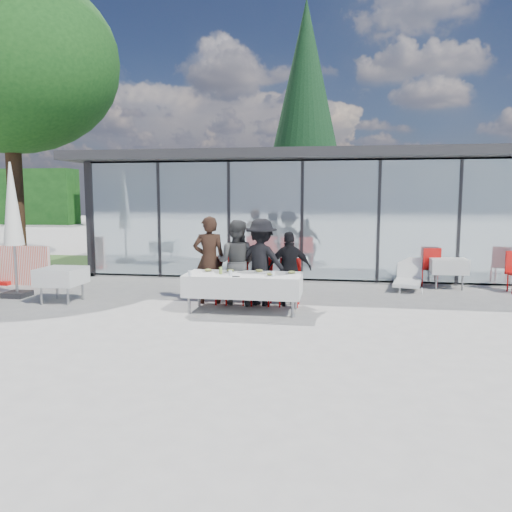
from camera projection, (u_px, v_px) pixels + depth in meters
The scene contains 28 objects.
ground at pixel (231, 317), 9.38m from camera, with size 90.00×90.00×0.00m, color #A29E99.
pavilion at pixel (340, 199), 16.81m from camera, with size 14.80×8.80×3.44m.
treeline at pixel (284, 197), 36.88m from camera, with size 62.50×2.00×4.40m.
dining_table at pixel (243, 285), 9.75m from camera, with size 2.26×0.96×0.75m.
diner_a at pixel (209, 260), 10.49m from camera, with size 0.67×0.67×1.84m, color #2F1D15.
diner_chair_a at pixel (210, 277), 10.62m from camera, with size 0.44×0.44×0.97m.
diner_b at pixel (236, 262), 10.40m from camera, with size 0.86×0.86×1.77m, color #464646.
diner_chair_b at pixel (237, 278), 10.52m from camera, with size 0.44×0.44×0.97m.
diner_c at pixel (261, 262), 10.31m from camera, with size 1.16×1.16×1.80m, color black.
diner_chair_c at pixel (262, 279), 10.44m from camera, with size 0.44×0.44×0.97m.
diner_d at pixel (290, 269), 10.24m from camera, with size 0.90×0.90×1.54m, color black.
diner_chair_d at pixel (290, 279), 10.35m from camera, with size 0.44×0.44×0.97m.
plate_a at pixel (208, 271), 9.96m from camera, with size 0.24×0.24×0.07m.
plate_b at pixel (230, 271), 9.89m from camera, with size 0.24×0.24×0.07m.
plate_c at pixel (259, 271), 9.89m from camera, with size 0.24×0.24×0.07m.
plate_d at pixel (292, 273), 9.67m from camera, with size 0.24×0.24×0.07m.
plate_extra at pixel (271, 275), 9.46m from camera, with size 0.24×0.24×0.07m.
juice_bottle at pixel (221, 271), 9.70m from camera, with size 0.06×0.06×0.14m, color #8DAC47.
drinking_glasses at pixel (231, 273), 9.48m from camera, with size 1.64×0.25×0.10m.
folded_eyeglasses at pixel (236, 276), 9.36m from camera, with size 0.14×0.03×0.01m, color black.
spare_table_left at pixel (62, 276), 10.63m from camera, with size 0.86×0.86×0.74m.
spare_table_right at pixel (447, 266), 12.28m from camera, with size 0.86×0.86×0.74m.
spare_chair_b at pixel (430, 265), 12.51m from camera, with size 0.51×0.51×0.97m.
market_umbrella at pixel (12, 212), 11.00m from camera, with size 0.50×0.50×3.00m.
lounger at pixel (408, 278), 12.25m from camera, with size 0.85×1.42×0.72m.
deciduous_tree at pixel (8, 62), 15.84m from camera, with size 7.04×6.40×9.38m.
conifer_tree at pixel (305, 108), 21.33m from camera, with size 4.00×4.00×10.50m.
grass_patch at pixel (20, 264), 16.62m from camera, with size 5.00×5.00×0.02m, color #385926.
Camera 1 is at (1.93, -8.99, 2.26)m, focal length 35.00 mm.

